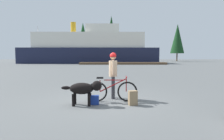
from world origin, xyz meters
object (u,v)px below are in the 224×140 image
object	(u,v)px
person_cyclist	(113,71)
sailboat_moored	(39,61)
dog	(84,89)
handbag_pannier	(94,100)
bicycle	(112,91)
backpack	(133,98)
ferry_boat	(90,49)

from	to	relation	value
person_cyclist	sailboat_moored	xyz separation A→B (m)	(-15.53, 33.72, -0.57)
dog	handbag_pannier	size ratio (longest dim) A/B	4.22
person_cyclist	bicycle	bearing A→B (deg)	-95.19
backpack	ferry_boat	world-z (taller)	ferry_boat
ferry_boat	handbag_pannier	bearing A→B (deg)	-83.67
sailboat_moored	bicycle	bearing A→B (deg)	-65.68
person_cyclist	backpack	distance (m)	1.47
bicycle	dog	bearing A→B (deg)	-150.97
handbag_pannier	dog	bearing A→B (deg)	-161.34
person_cyclist	backpack	xyz separation A→B (m)	(0.65, -1.02, -0.84)
bicycle	person_cyclist	bearing A→B (deg)	84.81
dog	backpack	world-z (taller)	dog
backpack	sailboat_moored	distance (m)	38.32
person_cyclist	ferry_boat	bearing A→B (deg)	97.55
dog	backpack	distance (m)	1.65
person_cyclist	backpack	size ratio (longest dim) A/B	3.66
ferry_boat	sailboat_moored	size ratio (longest dim) A/B	3.69
person_cyclist	ferry_boat	size ratio (longest dim) A/B	0.06
backpack	ferry_boat	size ratio (longest dim) A/B	0.02
backpack	handbag_pannier	xyz separation A→B (m)	(-1.30, 0.10, -0.09)
handbag_pannier	ferry_boat	distance (m)	36.14
handbag_pannier	ferry_boat	world-z (taller)	ferry_boat
dog	backpack	size ratio (longest dim) A/B	2.78
person_cyclist	handbag_pannier	world-z (taller)	person_cyclist
handbag_pannier	sailboat_moored	distance (m)	37.71
dog	sailboat_moored	size ratio (longest dim) A/B	0.17
bicycle	backpack	bearing A→B (deg)	-35.66
backpack	bicycle	bearing A→B (deg)	144.34
handbag_pannier	sailboat_moored	bearing A→B (deg)	113.23
dog	sailboat_moored	bearing A→B (deg)	112.72
dog	handbag_pannier	distance (m)	0.52
bicycle	ferry_boat	world-z (taller)	ferry_boat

